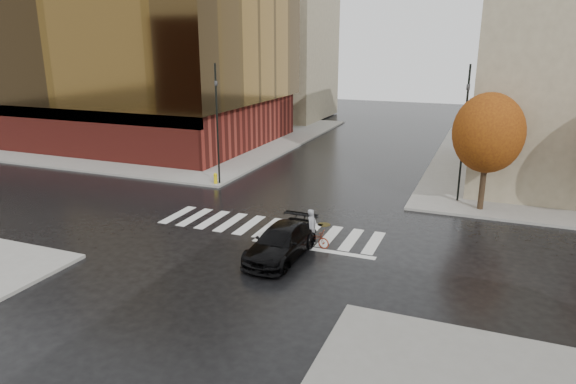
% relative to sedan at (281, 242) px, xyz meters
% --- Properties ---
extents(ground, '(120.00, 120.00, 0.00)m').
position_rel_sedan_xyz_m(ground, '(-2.04, 2.69, -0.71)').
color(ground, black).
rests_on(ground, ground).
extents(sidewalk_nw, '(30.00, 30.00, 0.15)m').
position_rel_sedan_xyz_m(sidewalk_nw, '(-23.04, 23.69, -0.63)').
color(sidewalk_nw, gray).
rests_on(sidewalk_nw, ground).
extents(crosswalk, '(12.00, 3.00, 0.01)m').
position_rel_sedan_xyz_m(crosswalk, '(-2.04, 3.19, -0.70)').
color(crosswalk, silver).
rests_on(crosswalk, ground).
extents(office_glass, '(27.00, 19.00, 16.00)m').
position_rel_sedan_xyz_m(office_glass, '(-24.04, 20.68, 7.57)').
color(office_glass, maroon).
rests_on(office_glass, sidewalk_nw).
extents(building_nw_far, '(14.00, 12.00, 20.00)m').
position_rel_sedan_xyz_m(building_nw_far, '(-18.04, 39.69, 9.44)').
color(building_nw_far, gray).
rests_on(building_nw_far, sidewalk_nw).
extents(tree_ne_a, '(3.80, 3.80, 6.50)m').
position_rel_sedan_xyz_m(tree_ne_a, '(7.96, 10.09, 3.75)').
color(tree_ne_a, black).
rests_on(tree_ne_a, sidewalk_ne).
extents(sedan, '(2.17, 4.94, 1.41)m').
position_rel_sedan_xyz_m(sedan, '(0.00, 0.00, 0.00)').
color(sedan, black).
rests_on(sedan, ground).
extents(cyclist, '(1.66, 0.78, 1.81)m').
position_rel_sedan_xyz_m(cyclist, '(0.90, 1.69, -0.09)').
color(cyclist, maroon).
rests_on(cyclist, ground).
extents(traffic_light_nw, '(0.21, 0.17, 7.75)m').
position_rel_sedan_xyz_m(traffic_light_nw, '(-8.37, 9.42, 3.91)').
color(traffic_light_nw, black).
rests_on(traffic_light_nw, sidewalk_nw).
extents(traffic_light_ne, '(0.23, 0.24, 7.87)m').
position_rel_sedan_xyz_m(traffic_light_ne, '(6.65, 11.32, 4.00)').
color(traffic_light_ne, black).
rests_on(traffic_light_ne, sidewalk_ne).
extents(fire_hydrant, '(0.26, 0.26, 0.72)m').
position_rel_sedan_xyz_m(fire_hydrant, '(-8.54, 9.19, -0.16)').
color(fire_hydrant, yellow).
rests_on(fire_hydrant, sidewalk_nw).
extents(manhole, '(0.86, 0.86, 0.01)m').
position_rel_sedan_xyz_m(manhole, '(0.47, 4.69, -0.70)').
color(manhole, '#413817').
rests_on(manhole, ground).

